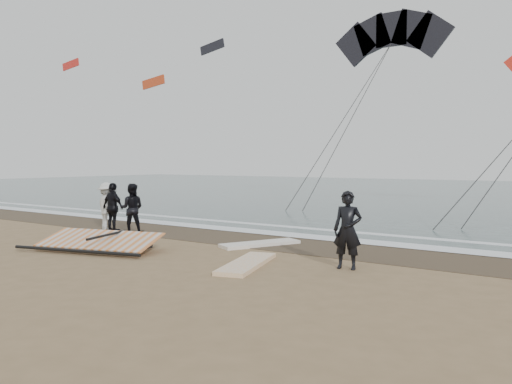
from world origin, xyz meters
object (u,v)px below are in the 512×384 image
Objects in this scene: board_cream at (260,244)px; board_white at (247,264)px; sail_rig at (102,243)px; man_main at (348,230)px.

board_white is at bearing -35.67° from board_cream.
sail_rig is at bearing -110.47° from board_cream.
board_cream is 0.63× the size of sail_rig.
board_white is 0.66× the size of sail_rig.
board_white is 4.57m from sail_rig.
board_white is at bearing 5.85° from sail_rig.
man_main is 2.45m from board_white.
man_main is 0.74× the size of board_cream.
sail_rig reaches higher than board_cream.
man_main reaches higher than sail_rig.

